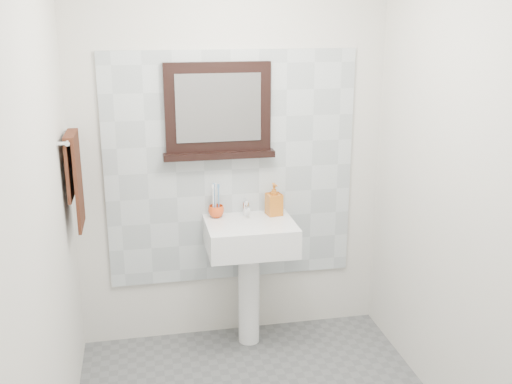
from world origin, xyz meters
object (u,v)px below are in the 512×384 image
at_px(soap_dispenser, 274,199).
at_px(hand_towel, 75,173).
at_px(toothbrush_cup, 216,211).
at_px(framed_mirror, 218,113).
at_px(pedestal_sink, 250,249).

distance_m(soap_dispenser, hand_towel, 1.24).
relative_size(toothbrush_cup, hand_towel, 0.18).
xyz_separation_m(soap_dispenser, framed_mirror, (-0.34, 0.08, 0.56)).
height_order(framed_mirror, hand_towel, framed_mirror).
height_order(soap_dispenser, hand_towel, hand_towel).
height_order(pedestal_sink, hand_towel, hand_towel).
distance_m(toothbrush_cup, hand_towel, 0.92).
relative_size(pedestal_sink, toothbrush_cup, 9.74).
height_order(toothbrush_cup, hand_towel, hand_towel).
relative_size(pedestal_sink, hand_towel, 1.75).
xyz_separation_m(soap_dispenser, hand_towel, (-1.20, -0.17, 0.28)).
height_order(pedestal_sink, soap_dispenser, soap_dispenser).
bearing_deg(hand_towel, pedestal_sink, 3.62).
bearing_deg(pedestal_sink, hand_towel, -176.38).
distance_m(pedestal_sink, framed_mirror, 0.88).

